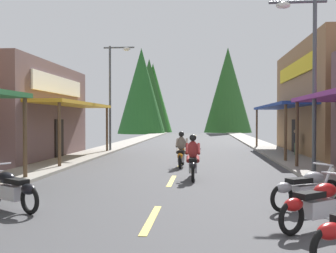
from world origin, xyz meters
TOP-DOWN VIEW (x-y plane):
  - ground at (0.00, 22.93)m, footprint 9.09×75.86m
  - sidewalk_left at (-5.56, 22.93)m, footprint 2.04×75.86m
  - sidewalk_right at (5.56, 22.93)m, footprint 2.04×75.86m
  - centerline_dashes at (0.00, 26.07)m, footprint 0.16×51.53m
  - streetlamp_left at (-4.68, 25.48)m, footprint 1.99×0.30m
  - streetlamp_right at (4.66, 14.83)m, footprint 1.99×0.30m
  - motorcycle_parked_right_2 at (3.23, 8.32)m, footprint 1.76×1.38m
  - motorcycle_parked_right_3 at (3.46, 10.03)m, footprint 1.90×1.17m
  - motorcycle_parked_left_2 at (-3.33, 9.33)m, footprint 1.87×1.22m
  - rider_cruising_lead at (0.70, 14.39)m, footprint 0.60×2.14m
  - rider_cruising_trailing at (0.11, 17.84)m, footprint 0.60×2.14m
  - pedestrian_by_shop at (6.20, 23.11)m, footprint 0.33×0.56m
  - treeline_backdrop at (-3.64, 63.51)m, footprint 20.74×13.80m

SIDE VIEW (x-z plane):
  - ground at x=0.00m, z-range -0.10..0.00m
  - centerline_dashes at x=0.00m, z-range 0.00..0.01m
  - sidewalk_left at x=-5.56m, z-range 0.00..0.12m
  - sidewalk_right at x=5.56m, z-range 0.00..0.12m
  - motorcycle_parked_right_2 at x=3.23m, z-range -0.03..1.01m
  - motorcycle_parked_right_3 at x=3.46m, z-range -0.03..1.01m
  - motorcycle_parked_left_2 at x=-3.33m, z-range -0.03..1.01m
  - rider_cruising_lead at x=0.70m, z-range -0.13..1.44m
  - rider_cruising_trailing at x=0.11m, z-range -0.13..1.44m
  - pedestrian_by_shop at x=6.20m, z-range 0.11..1.65m
  - streetlamp_right at x=4.66m, z-range 0.93..7.24m
  - streetlamp_left at x=-4.68m, z-range 0.96..7.77m
  - treeline_backdrop at x=-3.64m, z-range -0.55..13.33m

